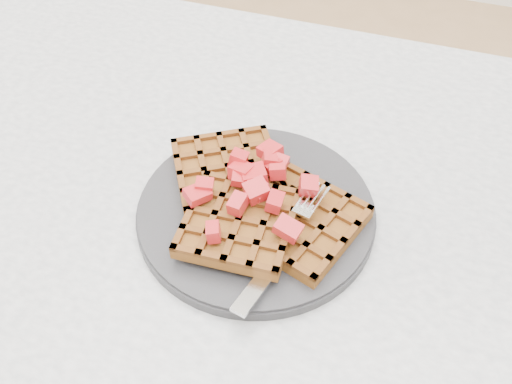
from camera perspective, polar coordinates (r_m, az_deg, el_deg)
table at (r=0.71m, az=3.67°, el=-9.07°), size 1.20×0.80×0.75m
plate at (r=0.62m, az=-0.00°, el=-1.98°), size 0.26×0.26×0.02m
waffles at (r=0.61m, az=-0.10°, el=-1.07°), size 0.25×0.21×0.03m
strawberry_pile at (r=0.59m, az=-0.00°, el=0.92°), size 0.15×0.15×0.02m
fork at (r=0.58m, az=3.24°, el=-5.09°), size 0.06×0.18×0.02m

